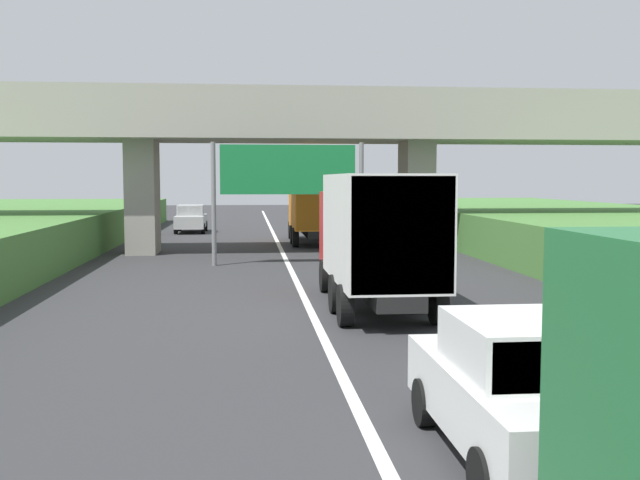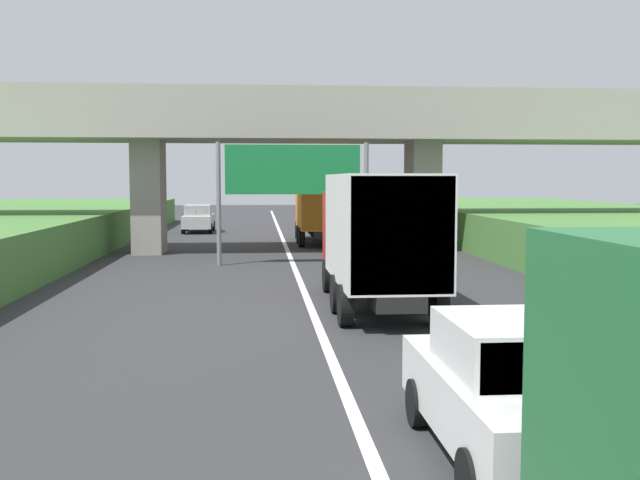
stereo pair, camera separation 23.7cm
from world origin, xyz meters
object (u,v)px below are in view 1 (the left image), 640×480
overhead_highway_sign (288,176)px  truck_red (375,233)px  truck_orange (313,206)px  construction_barrel_4 (566,290)px  car_silver (191,219)px  car_white (521,389)px

overhead_highway_sign → truck_red: bearing=-80.2°
truck_orange → construction_barrel_4: truck_orange is taller
overhead_highway_sign → construction_barrel_4: bearing=-56.9°
overhead_highway_sign → car_silver: overhead_highway_sign is taller
overhead_highway_sign → truck_red: overhead_highway_sign is taller
car_silver → construction_barrel_4: (11.71, -28.02, -0.40)m
construction_barrel_4 → truck_orange: bearing=103.6°
construction_barrel_4 → car_silver: bearing=112.7°
car_silver → construction_barrel_4: 30.37m
car_white → construction_barrel_4: 11.06m
truck_red → car_white: size_ratio=1.78×
car_white → truck_orange: bearing=89.6°
car_white → truck_red: bearing=89.6°
truck_orange → car_white: truck_orange is taller
car_white → car_silver: same height
overhead_highway_sign → construction_barrel_4: overhead_highway_sign is taller
overhead_highway_sign → car_white: (1.61, -20.03, -2.57)m
overhead_highway_sign → car_white: 20.26m
truck_orange → truck_red: same height
truck_red → car_silver: 28.42m
truck_red → construction_barrel_4: (4.94, -0.44, -1.47)m
overhead_highway_sign → car_silver: bearing=105.9°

